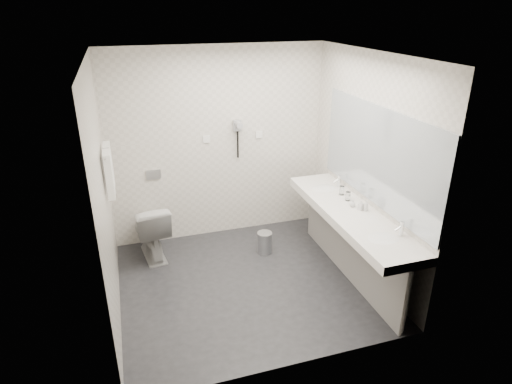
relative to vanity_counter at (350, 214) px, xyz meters
name	(u,v)px	position (x,y,z in m)	size (l,w,h in m)	color
floor	(247,283)	(-1.12, 0.20, -0.80)	(2.80, 2.80, 0.00)	#242428
ceiling	(245,55)	(-1.12, 0.20, 1.70)	(2.80, 2.80, 0.00)	white
wall_back	(218,145)	(-1.12, 1.50, 0.45)	(2.80, 2.80, 0.00)	silver
wall_front	(294,242)	(-1.12, -1.10, 0.45)	(2.80, 2.80, 0.00)	silver
wall_left	(104,198)	(-2.52, 0.20, 0.45)	(2.60, 2.60, 0.00)	silver
wall_right	(367,167)	(0.27, 0.20, 0.45)	(2.60, 2.60, 0.00)	silver
vanity_counter	(350,214)	(0.00, 0.00, 0.00)	(0.55, 2.20, 0.10)	white
vanity_panel	(349,247)	(0.02, 0.00, -0.42)	(0.03, 2.15, 0.75)	gray
vanity_post_near	(406,301)	(0.05, -1.04, -0.42)	(0.06, 0.06, 0.75)	silver
vanity_post_far	(313,209)	(0.05, 1.04, -0.42)	(0.06, 0.06, 0.75)	silver
mirror	(377,156)	(0.26, 0.00, 0.65)	(0.02, 2.20, 1.05)	#B2BCC6
basin_near	(383,240)	(0.00, -0.65, 0.04)	(0.40, 0.31, 0.05)	white
basin_far	(324,189)	(0.00, 0.65, 0.04)	(0.40, 0.31, 0.05)	white
faucet_near	(402,228)	(0.19, -0.65, 0.12)	(0.04, 0.04, 0.15)	silver
faucet_far	(339,181)	(0.19, 0.65, 0.12)	(0.04, 0.04, 0.15)	silver
soap_bottle_a	(361,205)	(0.11, -0.02, 0.11)	(0.05, 0.05, 0.11)	white
soap_bottle_b	(352,203)	(0.07, 0.08, 0.09)	(0.07, 0.07, 0.09)	white
soap_bottle_c	(366,205)	(0.16, -0.06, 0.11)	(0.05, 0.05, 0.13)	white
glass_left	(348,196)	(0.10, 0.24, 0.10)	(0.06, 0.06, 0.11)	silver
glass_right	(342,190)	(0.11, 0.41, 0.10)	(0.06, 0.06, 0.11)	silver
toilet	(151,230)	(-2.09, 1.13, -0.44)	(0.40, 0.71, 0.72)	white
flush_plate	(153,175)	(-1.98, 1.49, 0.15)	(0.18, 0.02, 0.12)	#B2B5BA
pedal_bin	(265,243)	(-0.73, 0.78, -0.67)	(0.19, 0.19, 0.26)	#B2B5BA
bin_lid	(265,233)	(-0.73, 0.78, -0.53)	(0.19, 0.19, 0.01)	#B2B5BA
towel_rail	(105,150)	(-2.47, 0.75, 0.75)	(0.02, 0.02, 0.62)	silver
towel_near	(109,175)	(-2.46, 0.61, 0.53)	(0.07, 0.24, 0.48)	white
towel_far	(109,166)	(-2.46, 0.89, 0.53)	(0.07, 0.24, 0.48)	white
dryer_cradle	(237,126)	(-0.88, 1.47, 0.70)	(0.10, 0.04, 0.14)	#9B9BA1
dryer_barrel	(239,125)	(-0.88, 1.40, 0.73)	(0.08, 0.08, 0.14)	#9B9BA1
dryer_cord	(238,145)	(-0.88, 1.46, 0.45)	(0.02, 0.02, 0.35)	black
switch_plate_a	(207,139)	(-1.27, 1.49, 0.55)	(0.09, 0.02, 0.09)	white
switch_plate_b	(259,135)	(-0.57, 1.49, 0.55)	(0.09, 0.02, 0.09)	white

